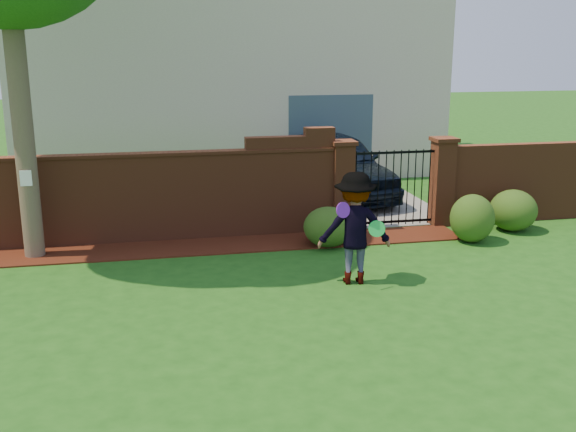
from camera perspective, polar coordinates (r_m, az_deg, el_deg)
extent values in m
cube|color=#1B4D13|center=(9.98, -2.50, -8.08)|extent=(80.00, 80.00, 0.01)
cube|color=#361309|center=(13.02, -8.99, -2.68)|extent=(11.10, 1.08, 0.03)
cube|color=brown|center=(13.46, -14.38, 1.28)|extent=(8.70, 0.25, 1.70)
cube|color=brown|center=(13.53, 0.17, 6.12)|extent=(1.80, 0.25, 0.30)
cube|color=brown|center=(13.63, 2.66, 7.15)|extent=(0.60, 0.25, 0.16)
cube|color=brown|center=(13.29, -14.61, 4.98)|extent=(8.70, 0.31, 0.06)
cube|color=brown|center=(15.65, 19.55, 2.72)|extent=(4.00, 0.25, 1.70)
cube|color=brown|center=(13.96, 4.59, 2.38)|extent=(0.42, 0.42, 1.80)
cube|color=brown|center=(13.80, 4.67, 6.20)|extent=(0.50, 0.50, 0.08)
cube|color=brown|center=(14.72, 12.86, 2.69)|extent=(0.42, 0.42, 1.80)
cube|color=brown|center=(14.56, 13.07, 6.31)|extent=(0.50, 0.50, 0.08)
cylinder|color=black|center=(14.06, 5.73, 2.23)|extent=(0.02, 0.02, 1.60)
cylinder|color=black|center=(14.10, 6.36, 2.25)|extent=(0.02, 0.02, 1.60)
cylinder|color=black|center=(14.15, 6.98, 2.28)|extent=(0.02, 0.02, 1.60)
cylinder|color=black|center=(14.20, 7.60, 2.30)|extent=(0.02, 0.02, 1.60)
cylinder|color=black|center=(14.26, 8.21, 2.33)|extent=(0.02, 0.02, 1.60)
cylinder|color=black|center=(14.31, 8.83, 2.35)|extent=(0.02, 0.02, 1.60)
cylinder|color=black|center=(14.37, 9.43, 2.37)|extent=(0.02, 0.02, 1.60)
cylinder|color=black|center=(14.43, 10.03, 2.40)|extent=(0.02, 0.02, 1.60)
cylinder|color=black|center=(14.49, 10.63, 2.42)|extent=(0.02, 0.02, 1.60)
cylinder|color=black|center=(14.55, 11.22, 2.44)|extent=(0.02, 0.02, 1.60)
cylinder|color=black|center=(14.61, 11.81, 2.46)|extent=(0.02, 0.02, 1.60)
cube|color=black|center=(14.48, 8.71, -0.47)|extent=(1.78, 0.03, 0.05)
cube|color=black|center=(14.18, 8.94, 5.31)|extent=(1.78, 0.03, 0.05)
cube|color=gray|center=(18.21, 4.39, 2.37)|extent=(3.20, 8.00, 0.01)
cube|color=beige|center=(21.26, -5.14, 12.25)|extent=(12.00, 6.00, 6.00)
cube|color=#384C5B|center=(18.99, 3.59, 6.56)|extent=(2.40, 0.12, 2.40)
imported|color=black|center=(16.91, 4.32, 4.22)|extent=(2.51, 4.97, 1.62)
cylinder|color=#4D3E2F|center=(12.70, -21.95, 12.03)|extent=(0.36, 0.36, 7.00)
cube|color=white|center=(12.72, -21.24, 2.99)|extent=(0.20, 0.01, 0.28)
ellipsoid|color=#1D4314|center=(12.94, 3.40, -0.93)|extent=(0.94, 0.94, 0.77)
ellipsoid|color=#1D4314|center=(13.67, 15.27, -0.19)|extent=(0.86, 0.86, 0.95)
ellipsoid|color=#1D4314|center=(14.74, 18.46, 0.45)|extent=(0.97, 0.97, 0.86)
imported|color=gray|center=(10.88, 5.65, -1.07)|extent=(1.27, 0.85, 1.83)
cylinder|color=#6A1BAD|center=(10.39, 4.67, 0.51)|extent=(0.26, 0.16, 0.25)
cylinder|color=green|center=(10.69, 7.50, -1.06)|extent=(0.27, 0.16, 0.26)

